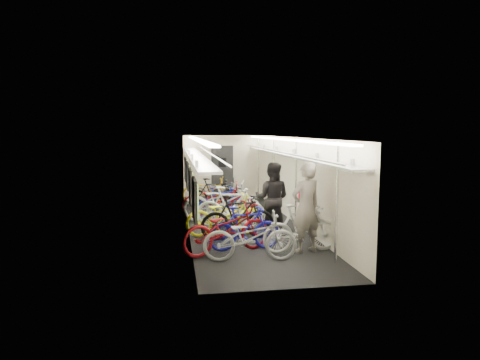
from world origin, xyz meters
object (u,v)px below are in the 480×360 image
object	(u,v)px
bicycle_1	(245,228)
backpack	(305,190)
passenger_near	(306,208)
bicycle_0	(250,237)
passenger_mid	(272,198)

from	to	relation	value
bicycle_1	backpack	world-z (taller)	backpack
passenger_near	bicycle_1	bearing A→B (deg)	-34.97
backpack	bicycle_0	bearing A→B (deg)	-167.27
passenger_near	passenger_mid	size ratio (longest dim) A/B	1.07
bicycle_0	backpack	world-z (taller)	backpack
passenger_mid	bicycle_0	bearing A→B (deg)	88.59
bicycle_1	passenger_near	xyz separation A→B (m)	(1.26, -0.33, 0.48)
bicycle_1	backpack	distance (m)	1.58
bicycle_1	passenger_near	bearing A→B (deg)	-109.96
passenger_near	passenger_mid	distance (m)	1.72
bicycle_1	backpack	size ratio (longest dim) A/B	4.26
bicycle_0	passenger_near	xyz separation A→B (m)	(1.28, 0.45, 0.48)
bicycle_1	passenger_near	size ratio (longest dim) A/B	0.84
bicycle_0	backpack	size ratio (longest dim) A/B	4.92
passenger_mid	passenger_near	bearing A→B (deg)	123.83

